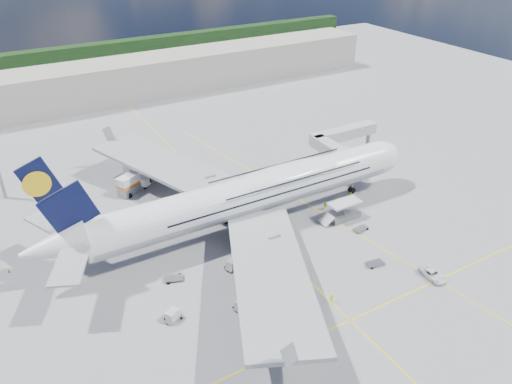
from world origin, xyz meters
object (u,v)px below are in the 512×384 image
dolly_row_b (233,263)px  catering_truck_outer (140,173)px  catering_truck_inner (132,184)px  crew_van (350,196)px  dolly_back (173,315)px  crew_tug (332,298)px  baggage_tug (277,262)px  cone_wing_left_outer (180,183)px  crew_wing (239,262)px  cone_nose (416,187)px  crew_nose (367,176)px  dolly_row_c (241,304)px  cone_wing_right_inner (272,255)px  cargo_loader (343,213)px  dolly_nose_far (361,229)px  service_van (432,275)px  cone_tail (9,271)px  jet_bridge (340,141)px  cone_wing_left_inner (185,217)px  airliner (252,194)px  dolly_row_a (174,278)px  dolly_nose_near (375,263)px  crew_loader (325,206)px  cone_wing_right_outer (288,335)px

dolly_row_b → catering_truck_outer: size_ratio=0.41×
catering_truck_inner → crew_van: (38.48, -26.35, -1.03)m
dolly_back → crew_tug: crew_tug is taller
baggage_tug → cone_wing_left_outer: 35.82m
crew_wing → cone_nose: 46.99m
cone_wing_left_outer → crew_nose: bearing=-27.5°
dolly_row_c → cone_wing_right_inner: bearing=13.6°
cargo_loader → dolly_row_c: bearing=-157.3°
dolly_row_b → dolly_nose_far: 26.55m
service_van → crew_van: 27.06m
crew_nose → cone_nose: (6.78, -8.31, -0.62)m
dolly_nose_far → catering_truck_inner: catering_truck_inner is taller
dolly_nose_far → cone_tail: bearing=149.2°
jet_bridge → crew_wing: size_ratio=10.77×
dolly_nose_far → catering_truck_outer: size_ratio=0.40×
cone_wing_left_inner → baggage_tug: bearing=-70.4°
cargo_loader → dolly_row_b: 26.33m
catering_truck_inner → crew_nose: 52.10m
dolly_row_c → cone_wing_left_outer: size_ratio=4.70×
dolly_nose_far → cone_wing_left_inner: bearing=130.7°
dolly_row_c → baggage_tug: (10.35, 6.14, -0.02)m
dolly_row_b → service_van: bearing=-55.5°
airliner → crew_tug: size_ratio=43.63×
baggage_tug → catering_truck_outer: bearing=110.7°
dolly_nose_far → catering_truck_outer: 49.86m
dolly_row_a → dolly_back: size_ratio=1.14×
dolly_nose_near → crew_tug: crew_tug is taller
crew_wing → crew_van: crew_van is taller
crew_van → cone_wing_left_outer: bearing=-0.1°
dolly_row_b → crew_loader: 26.23m
baggage_tug → crew_wing: size_ratio=1.86×
dolly_row_c → dolly_nose_near: 25.24m
crew_van → crew_tug: 32.41m
crew_nose → crew_van: crew_van is taller
baggage_tug → cone_tail: size_ratio=5.60×
dolly_nose_near → catering_truck_inner: 53.64m
jet_bridge → dolly_row_a: jet_bridge is taller
dolly_nose_near → cone_wing_right_inner: size_ratio=5.49×
dolly_nose_far → crew_tug: size_ratio=1.80×
cone_wing_left_inner → jet_bridge: bearing=3.4°
dolly_nose_far → crew_van: bearing=48.5°
dolly_row_b → baggage_tug: bearing=-45.8°
crew_loader → cone_nose: 22.91m
airliner → cone_wing_right_outer: size_ratio=153.03×
cone_wing_left_inner → cone_wing_left_outer: bearing=71.1°
jet_bridge → service_van: (-11.69, -40.03, -6.17)m
cargo_loader → dolly_nose_near: size_ratio=2.54×
service_van → cone_wing_left_inner: 47.16m
cone_wing_right_outer → crew_wing: bearing=84.7°
crew_van → cone_nose: bearing=-149.7°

